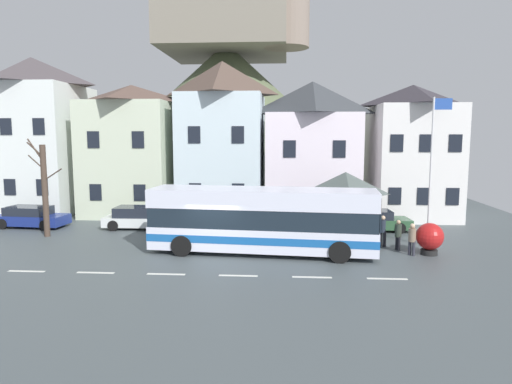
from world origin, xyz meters
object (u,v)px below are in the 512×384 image
(bus_shelter, at_px, (345,183))
(pedestrian_01, at_px, (412,237))
(townhouse_02, at_px, (223,139))
(pedestrian_03, at_px, (383,231))
(parked_car_00, at_px, (140,218))
(parked_car_02, at_px, (370,220))
(townhouse_04, at_px, (411,151))
(transit_bus, at_px, (262,221))
(bare_tree_00, at_px, (45,189))
(public_bench, at_px, (341,222))
(townhouse_01, at_px, (133,150))
(hilltop_castle, at_px, (227,109))
(pedestrian_00, at_px, (398,233))
(townhouse_00, at_px, (35,136))
(townhouse_03, at_px, (312,150))
(pedestrian_02, at_px, (368,229))
(harbour_buoy, at_px, (430,237))
(flagpole, at_px, (433,162))
(parked_car_01, at_px, (31,217))

(bus_shelter, bearing_deg, pedestrian_01, -57.47)
(townhouse_02, xyz_separation_m, pedestrian_03, (9.54, -9.10, -4.61))
(townhouse_02, xyz_separation_m, parked_car_00, (-4.45, -5.33, -4.79))
(parked_car_02, relative_size, pedestrian_03, 2.83)
(townhouse_04, xyz_separation_m, transit_bus, (-9.89, -11.17, -3.01))
(bare_tree_00, bearing_deg, parked_car_02, 8.87)
(public_bench, bearing_deg, townhouse_04, 44.92)
(townhouse_01, xyz_separation_m, parked_car_00, (2.22, -5.62, -4.01))
(bus_shelter, bearing_deg, bare_tree_00, -175.40)
(parked_car_00, xyz_separation_m, parked_car_02, (14.10, 0.27, -0.04))
(hilltop_castle, height_order, parked_car_02, hilltop_castle)
(pedestrian_00, bearing_deg, townhouse_00, 157.30)
(townhouse_01, distance_m, townhouse_02, 6.72)
(townhouse_03, xyz_separation_m, parked_car_02, (3.30, -4.82, -4.09))
(pedestrian_00, bearing_deg, bare_tree_00, 174.65)
(pedestrian_02, xyz_separation_m, harbour_buoy, (2.54, -2.10, 0.05))
(public_bench, bearing_deg, pedestrian_00, -64.85)
(harbour_buoy, bearing_deg, parked_car_02, 108.27)
(flagpole, bearing_deg, parked_car_00, 168.09)
(flagpole, distance_m, harbour_buoy, 3.99)
(transit_bus, distance_m, parked_car_00, 9.64)
(pedestrian_03, distance_m, bare_tree_00, 18.66)
(harbour_buoy, bearing_deg, flagpole, 73.73)
(townhouse_01, distance_m, hilltop_castle, 18.13)
(parked_car_02, relative_size, harbour_buoy, 2.98)
(parked_car_00, bearing_deg, parked_car_02, 0.19)
(townhouse_03, bearing_deg, townhouse_02, 177.90)
(transit_bus, distance_m, parked_car_01, 15.74)
(townhouse_03, height_order, parked_car_02, townhouse_03)
(townhouse_03, distance_m, parked_car_00, 12.61)
(townhouse_00, bearing_deg, townhouse_01, -0.94)
(parked_car_01, xyz_separation_m, pedestrian_00, (21.52, -4.29, 0.21))
(pedestrian_03, bearing_deg, townhouse_00, 158.11)
(bus_shelter, xyz_separation_m, parked_car_02, (1.73, 1.55, -2.39))
(hilltop_castle, height_order, pedestrian_00, hilltop_castle)
(townhouse_03, xyz_separation_m, pedestrian_03, (3.20, -8.87, -3.87))
(townhouse_01, relative_size, bus_shelter, 2.55)
(harbour_buoy, bearing_deg, pedestrian_01, -166.39)
(parked_car_00, bearing_deg, townhouse_03, 24.34)
(parked_car_00, xyz_separation_m, pedestrian_03, (14.00, -3.78, 0.18))
(townhouse_01, xyz_separation_m, transit_bus, (10.11, -11.08, -3.07))
(transit_bus, distance_m, public_bench, 7.43)
(townhouse_04, distance_m, parked_car_02, 7.67)
(townhouse_01, relative_size, townhouse_03, 0.99)
(townhouse_04, distance_m, transit_bus, 15.22)
(pedestrian_00, distance_m, public_bench, 5.27)
(townhouse_00, bearing_deg, pedestrian_03, -21.89)
(transit_bus, xyz_separation_m, pedestrian_01, (7.14, 0.01, -0.70))
(townhouse_00, bearing_deg, transit_bus, -32.52)
(transit_bus, relative_size, public_bench, 6.39)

